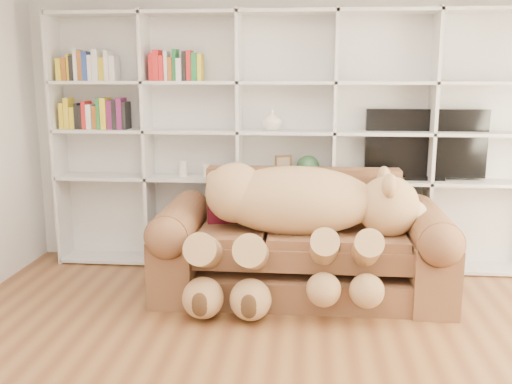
# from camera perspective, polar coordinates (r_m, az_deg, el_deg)

# --- Properties ---
(wall_back) EXTENTS (5.00, 0.02, 2.70)m
(wall_back) POSITION_cam_1_polar(r_m,az_deg,el_deg) (5.52, 3.13, 6.74)
(wall_back) COLOR white
(wall_back) RESTS_ON floor
(bookshelf) EXTENTS (4.43, 0.35, 2.40)m
(bookshelf) POSITION_cam_1_polar(r_m,az_deg,el_deg) (5.40, 0.51, 6.18)
(bookshelf) COLOR silver
(bookshelf) RESTS_ON floor
(sofa) EXTENTS (2.40, 1.04, 1.01)m
(sofa) POSITION_cam_1_polar(r_m,az_deg,el_deg) (4.85, 4.56, -5.66)
(sofa) COLOR brown
(sofa) RESTS_ON floor
(teddy_bear) EXTENTS (1.90, 1.02, 1.10)m
(teddy_bear) POSITION_cam_1_polar(r_m,az_deg,el_deg) (4.57, 4.09, -2.41)
(teddy_bear) COLOR tan
(teddy_bear) RESTS_ON sofa
(throw_pillow) EXTENTS (0.47, 0.32, 0.45)m
(throw_pillow) POSITION_cam_1_polar(r_m,az_deg,el_deg) (4.97, -2.44, -1.08)
(throw_pillow) COLOR #580F20
(throw_pillow) RESTS_ON sofa
(tv) EXTENTS (1.10, 0.18, 0.65)m
(tv) POSITION_cam_1_polar(r_m,az_deg,el_deg) (5.50, 16.56, 4.54)
(tv) COLOR black
(tv) RESTS_ON bookshelf
(picture_frame) EXTENTS (0.16, 0.08, 0.21)m
(picture_frame) POSITION_cam_1_polar(r_m,az_deg,el_deg) (5.37, 2.75, 2.61)
(picture_frame) COLOR brown
(picture_frame) RESTS_ON bookshelf
(green_vase) EXTENTS (0.22, 0.22, 0.22)m
(green_vase) POSITION_cam_1_polar(r_m,az_deg,el_deg) (5.37, 5.21, 2.52)
(green_vase) COLOR #2D5734
(green_vase) RESTS_ON bookshelf
(figurine_tall) EXTENTS (0.09, 0.09, 0.15)m
(figurine_tall) POSITION_cam_1_polar(r_m,az_deg,el_deg) (5.50, -7.27, 2.36)
(figurine_tall) COLOR silver
(figurine_tall) RESTS_ON bookshelf
(figurine_short) EXTENTS (0.08, 0.08, 0.13)m
(figurine_short) POSITION_cam_1_polar(r_m,az_deg,el_deg) (5.46, -4.96, 2.22)
(figurine_short) COLOR silver
(figurine_short) RESTS_ON bookshelf
(snow_globe) EXTENTS (0.11, 0.11, 0.11)m
(snow_globe) POSITION_cam_1_polar(r_m,az_deg,el_deg) (5.44, -3.57, 2.14)
(snow_globe) COLOR silver
(snow_globe) RESTS_ON bookshelf
(shelf_vase) EXTENTS (0.21, 0.21, 0.19)m
(shelf_vase) POSITION_cam_1_polar(r_m,az_deg,el_deg) (5.33, 1.61, 7.22)
(shelf_vase) COLOR silver
(shelf_vase) RESTS_ON bookshelf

